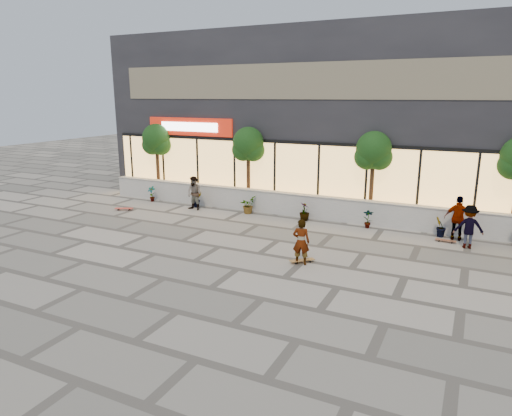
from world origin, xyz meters
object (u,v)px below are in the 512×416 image
at_px(tree_midwest, 248,146).
at_px(skateboard_right_near, 446,240).
at_px(skater_left, 194,193).
at_px(skater_right_near, 458,218).
at_px(skater_center, 301,242).
at_px(skater_right_far, 469,227).
at_px(tree_mideast, 373,153).
at_px(tree_west, 156,141).
at_px(skateboard_center, 302,260).
at_px(skateboard_left, 124,208).

height_order(tree_midwest, skateboard_right_near, tree_midwest).
height_order(skater_left, skater_right_near, skater_right_near).
relative_size(skater_center, skateboard_right_near, 2.04).
bearing_deg(skater_right_near, tree_midwest, -7.14).
height_order(skater_right_near, skater_right_far, skater_right_near).
height_order(skater_left, skater_right_far, skater_left).
height_order(tree_mideast, skater_right_far, tree_mideast).
bearing_deg(skater_center, tree_west, -41.82).
distance_m(skateboard_center, skateboard_left, 10.60).
relative_size(skater_center, skater_right_near, 0.89).
height_order(tree_west, tree_midwest, same).
relative_size(skater_left, skater_right_near, 0.95).
relative_size(tree_mideast, skater_left, 2.40).
height_order(skater_left, skateboard_left, skater_left).
distance_m(skater_center, skater_right_far, 6.41).
xyz_separation_m(tree_west, skater_center, (10.65, -6.39, -2.22)).
xyz_separation_m(skater_left, skater_right_near, (11.60, 0.40, 0.04)).
xyz_separation_m(tree_midwest, tree_mideast, (6.00, 0.00, 0.00)).
bearing_deg(tree_midwest, skater_right_near, -8.29).
bearing_deg(skater_right_near, skateboard_center, 48.58).
distance_m(tree_west, skater_right_near, 15.32).
xyz_separation_m(skater_left, skater_right_far, (11.99, -0.40, -0.02)).
relative_size(tree_west, skateboard_left, 4.50).
bearing_deg(skateboard_right_near, skateboard_left, -170.90).
distance_m(tree_west, skateboard_right_near, 15.16).
relative_size(skater_left, skateboard_center, 2.17).
distance_m(skater_left, skateboard_center, 8.45).
relative_size(skater_center, skater_left, 0.94).
xyz_separation_m(skater_right_near, skateboard_right_near, (-0.34, -0.45, -0.79)).
height_order(tree_west, tree_mideast, same).
relative_size(tree_midwest, skater_left, 2.40).
height_order(tree_west, skater_center, tree_west).
relative_size(tree_west, skateboard_center, 5.20).
bearing_deg(skateboard_center, tree_mideast, 37.15).
bearing_deg(skateboard_center, skater_right_far, -5.22).
xyz_separation_m(skater_center, skater_right_near, (4.46, 4.99, 0.10)).
bearing_deg(skateboard_center, skateboard_right_near, 1.80).
xyz_separation_m(skater_right_near, skater_right_far, (0.39, -0.80, -0.07)).
bearing_deg(tree_west, tree_midwest, 0.00).
bearing_deg(tree_mideast, skater_right_near, -21.20).
xyz_separation_m(tree_mideast, skateboard_left, (-11.04, -3.34, -2.90)).
bearing_deg(skater_center, skater_left, -43.59).
bearing_deg(tree_midwest, tree_mideast, 0.00).
distance_m(tree_west, tree_midwest, 5.50).
height_order(tree_mideast, skater_right_near, tree_mideast).
bearing_deg(skater_right_near, skater_left, 3.11).
height_order(skater_right_far, skateboard_left, skater_right_far).
xyz_separation_m(tree_midwest, skater_right_near, (9.61, -1.40, -2.13)).
bearing_deg(tree_west, skater_left, -27.14).
xyz_separation_m(tree_midwest, skater_center, (5.15, -6.39, -2.22)).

